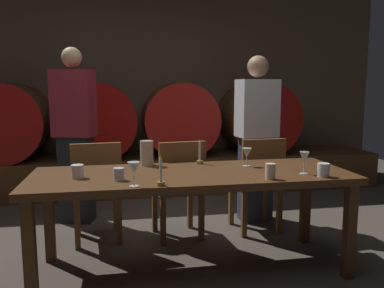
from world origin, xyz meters
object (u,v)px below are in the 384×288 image
at_px(candle_left, 161,177).
at_px(cup_center_right, 270,171).
at_px(chair_left, 97,187).
at_px(pitcher, 147,153).
at_px(wine_glass_center, 247,153).
at_px(cup_far_left, 77,171).
at_px(wine_barrel_far_left, 9,122).
at_px(wine_barrel_center_left, 99,121).
at_px(guest_left, 75,135).
at_px(wine_barrel_far_right, 257,118).
at_px(dining_table, 192,182).
at_px(guest_right, 256,138).
at_px(chair_right, 258,180).
at_px(cup_center_left, 119,174).
at_px(cup_far_right, 323,170).
at_px(wine_glass_left, 134,169).
at_px(wine_barrel_center_right, 179,119).
at_px(wine_glass_right, 304,158).
at_px(candle_right, 200,157).
at_px(chair_center, 179,185).

relative_size(candle_left, cup_center_right, 1.86).
relative_size(chair_left, pitcher, 4.57).
relative_size(wine_glass_center, cup_far_left, 1.56).
relative_size(wine_barrel_far_left, cup_far_left, 10.38).
xyz_separation_m(wine_barrel_center_left, guest_left, (-0.17, -1.12, -0.04)).
xyz_separation_m(wine_barrel_far_right, pitcher, (-1.63, -2.04, -0.09)).
bearing_deg(dining_table, wine_barrel_center_left, 108.00).
distance_m(guest_right, cup_far_left, 1.89).
distance_m(chair_right, cup_center_right, 1.00).
xyz_separation_m(wine_barrel_far_left, pitcher, (1.52, -2.04, -0.09)).
height_order(cup_center_left, cup_far_right, cup_far_right).
relative_size(wine_barrel_center_left, candle_left, 4.85).
relative_size(wine_barrel_far_left, chair_left, 1.06).
bearing_deg(candle_left, chair_right, 44.46).
bearing_deg(guest_right, cup_center_left, 33.62).
height_order(guest_right, cup_far_left, guest_right).
bearing_deg(wine_glass_left, candle_left, -2.87).
height_order(chair_left, chair_right, same).
bearing_deg(wine_barrel_center_right, pitcher, -105.19).
relative_size(wine_glass_center, cup_center_left, 1.72).
xyz_separation_m(wine_barrel_far_right, wine_glass_right, (-0.57, -2.54, -0.07)).
height_order(wine_barrel_center_right, candle_right, wine_barrel_center_right).
distance_m(chair_right, candle_right, 0.75).
xyz_separation_m(wine_barrel_center_right, chair_center, (-0.26, -1.77, -0.42)).
distance_m(chair_center, cup_far_left, 1.03).
height_order(wine_barrel_far_right, guest_right, guest_right).
bearing_deg(guest_right, wine_barrel_far_left, -33.97).
height_order(candle_right, wine_glass_center, candle_right).
distance_m(wine_barrel_center_left, cup_far_right, 3.10).
distance_m(chair_left, chair_right, 1.43).
relative_size(wine_barrel_far_left, cup_center_left, 11.42).
relative_size(chair_right, guest_left, 0.52).
bearing_deg(candle_left, cup_center_right, 3.66).
relative_size(chair_center, guest_right, 0.54).
height_order(cup_center_left, cup_center_right, cup_center_right).
xyz_separation_m(wine_barrel_center_right, chair_left, (-0.96, -1.73, -0.42)).
bearing_deg(wine_barrel_center_right, cup_center_left, -107.06).
bearing_deg(wine_glass_right, wine_glass_left, -173.19).
bearing_deg(cup_far_left, wine_barrel_far_right, 48.52).
bearing_deg(wine_glass_left, dining_table, 38.07).
height_order(wine_barrel_far_left, chair_center, wine_barrel_far_left).
xyz_separation_m(cup_center_left, cup_far_right, (1.36, -0.14, 0.01)).
bearing_deg(guest_left, cup_far_right, 155.55).
distance_m(dining_table, chair_center, 0.60).
bearing_deg(candle_right, cup_far_right, -39.03).
distance_m(chair_center, guest_right, 0.97).
xyz_separation_m(guest_right, cup_far_right, (0.03, -1.25, -0.06)).
bearing_deg(wine_barrel_far_right, chair_right, -109.13).
bearing_deg(dining_table, wine_glass_right, -13.98).
distance_m(wine_barrel_center_left, chair_center, 1.97).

